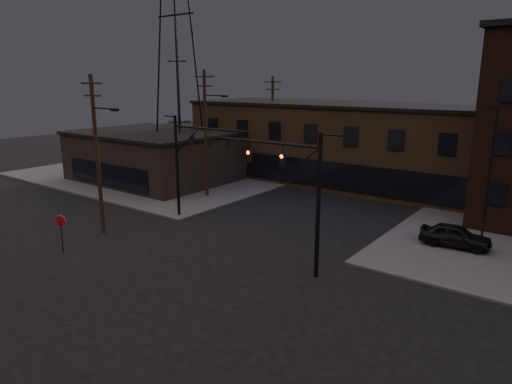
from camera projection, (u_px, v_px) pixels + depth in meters
ground at (175, 274)px, 25.66m from camera, size 140.00×140.00×0.00m
sidewalk_nw at (183, 169)px, 55.55m from camera, size 30.00×30.00×0.15m
building_row at (376, 147)px, 46.46m from camera, size 40.00×12.00×8.00m
building_left at (154, 157)px, 49.14m from camera, size 16.00×12.00×5.00m
traffic_signal_near at (300, 187)px, 24.86m from camera, size 7.12×0.24×8.00m
traffic_signal_far at (188, 156)px, 34.59m from camera, size 7.12×0.24×8.00m
stop_sign at (61, 225)px, 28.34m from camera, size 0.72×0.33×2.48m
utility_pole_near at (97, 151)px, 31.31m from camera, size 3.70×0.28×11.00m
utility_pole_mid at (206, 131)px, 41.15m from camera, size 3.70×0.28×11.50m
utility_pole_far at (272, 124)px, 51.17m from camera, size 2.20×0.28×11.00m
transmission_tower at (177, 61)px, 47.14m from camera, size 7.00×7.00×25.00m
lot_light_a at (490, 166)px, 27.65m from camera, size 1.50×0.28×9.14m
parked_car_lot_a at (455, 236)px, 29.29m from camera, size 4.45×2.11×1.47m
car_crossing at (420, 189)px, 42.13m from camera, size 2.64×5.11×1.61m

